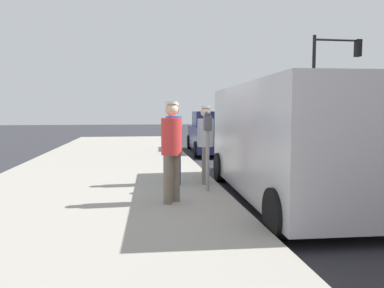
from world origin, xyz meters
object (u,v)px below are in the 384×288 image
Objects in this scene: parked_van at (292,139)px; parked_sedan_behind at (214,134)px; pedestrian_in_blue at (174,138)px; traffic_light_corner at (330,72)px; pedestrian_in_red at (172,145)px; parking_meter_near at (208,137)px; pedestrian_in_gray at (206,140)px.

parked_sedan_behind is (-0.19, -8.21, -0.41)m from parked_van.
traffic_light_corner reaches higher than pedestrian_in_blue.
parked_van is (-2.26, -0.44, 0.05)m from pedestrian_in_red.
parked_sedan_behind is at bearing -105.83° from pedestrian_in_red.
pedestrian_in_red reaches higher than parking_meter_near.
parking_meter_near reaches higher than parked_sedan_behind.
parked_van is (-1.50, 0.40, -0.03)m from parking_meter_near.
parked_sedan_behind is at bearing -102.25° from parking_meter_near.
pedestrian_in_blue is at bearing -53.27° from parking_meter_near.
pedestrian_in_red is at bearing 83.43° from pedestrian_in_blue.
pedestrian_in_blue is (-0.19, -1.61, 0.01)m from pedestrian_in_red.
parked_van is at bearing -168.98° from pedestrian_in_red.
traffic_light_corner is (-7.73, -10.05, 2.34)m from parking_meter_near.
parked_van reaches higher than parked_sedan_behind.
pedestrian_in_red is at bearing 11.02° from parked_van.
pedestrian_in_red is 1.00× the size of pedestrian_in_blue.
traffic_light_corner reaches higher than pedestrian_in_gray.
parking_meter_near is at bearing 52.42° from traffic_light_corner.
pedestrian_in_gray is 0.31× the size of parked_van.
pedestrian_in_gray is at bearing -118.14° from pedestrian_in_red.
pedestrian_in_red is 0.32× the size of parked_van.
pedestrian_in_blue is at bearing -96.57° from pedestrian_in_red.
pedestrian_in_blue is 0.32× the size of parked_van.
pedestrian_in_gray is 0.31× the size of traffic_light_corner.
parked_van is 8.22m from parked_sedan_behind.
parking_meter_near is 0.34× the size of parked_sedan_behind.
parked_sedan_behind is (-1.61, -7.07, -0.32)m from pedestrian_in_gray.
pedestrian_in_blue is (0.66, -0.03, 0.04)m from pedestrian_in_gray.
parked_van is at bearing 88.64° from parked_sedan_behind.
parked_van is at bearing 59.20° from traffic_light_corner.
parked_sedan_behind is at bearing -107.85° from pedestrian_in_blue.
parked_van reaches higher than pedestrian_in_gray.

